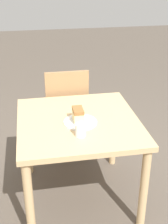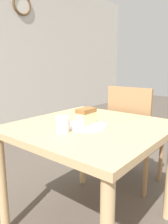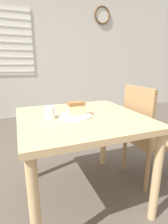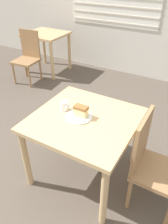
% 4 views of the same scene
% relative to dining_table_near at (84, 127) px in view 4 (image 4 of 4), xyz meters
% --- Properties ---
extents(ground_plane, '(14.00, 14.00, 0.00)m').
position_rel_dining_table_near_xyz_m(ground_plane, '(-0.13, -0.30, -0.62)').
color(ground_plane, brown).
extents(dining_table_near, '(0.92, 0.90, 0.73)m').
position_rel_dining_table_near_xyz_m(dining_table_near, '(0.00, 0.00, 0.00)').
color(dining_table_near, tan).
rests_on(dining_table_near, ground_plane).
extents(dining_table_far, '(0.77, 0.70, 0.77)m').
position_rel_dining_table_near_xyz_m(dining_table_far, '(-2.00, 1.99, 0.00)').
color(dining_table_far, tan).
rests_on(dining_table_far, ground_plane).
extents(chair_near_window, '(0.41, 0.41, 0.92)m').
position_rel_dining_table_near_xyz_m(chair_near_window, '(0.65, 0.01, -0.14)').
color(chair_near_window, '#9E754C').
rests_on(chair_near_window, ground_plane).
extents(chair_far_corner, '(0.44, 0.44, 0.92)m').
position_rel_dining_table_near_xyz_m(chair_far_corner, '(-2.02, 1.45, -0.14)').
color(chair_far_corner, '#9E754C').
rests_on(chair_far_corner, ground_plane).
extents(plate, '(0.24, 0.24, 0.01)m').
position_rel_dining_table_near_xyz_m(plate, '(-0.05, -0.01, 0.11)').
color(plate, white).
rests_on(plate, dining_table_near).
extents(cake_slice, '(0.12, 0.07, 0.10)m').
position_rel_dining_table_near_xyz_m(cake_slice, '(-0.04, 0.01, 0.17)').
color(cake_slice, beige).
rests_on(cake_slice, plate).
extents(coffee_mug, '(0.08, 0.07, 0.09)m').
position_rel_dining_table_near_xyz_m(coffee_mug, '(-0.23, 0.02, 0.15)').
color(coffee_mug, white).
rests_on(coffee_mug, dining_table_near).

